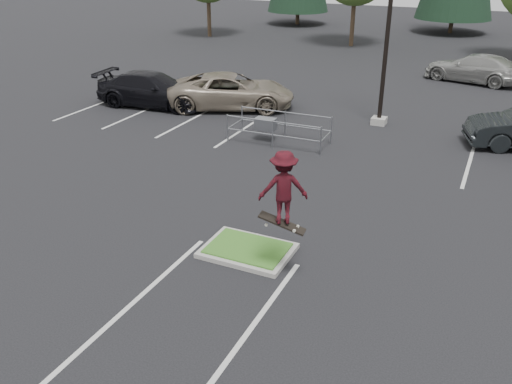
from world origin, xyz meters
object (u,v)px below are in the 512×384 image
at_px(skateboarder, 283,188).
at_px(car_far_silver, 475,68).
at_px(car_l_tan, 229,91).
at_px(car_l_black, 152,89).
at_px(light_pole, 389,14).
at_px(cart_corral, 269,124).

distance_m(skateboarder, car_far_silver, 22.87).
height_order(car_l_tan, car_l_black, car_l_tan).
distance_m(skateboarder, car_l_tan, 14.50).
relative_size(light_pole, cart_corral, 2.61).
relative_size(cart_corral, car_l_black, 0.71).
bearing_deg(cart_corral, light_pole, 48.34).
bearing_deg(car_far_silver, car_l_tan, -29.42).
relative_size(light_pole, skateboarder, 5.37).
bearing_deg(car_far_silver, light_pole, -2.50).
bearing_deg(cart_corral, car_l_tan, 134.40).
relative_size(car_l_tan, car_far_silver, 1.10).
relative_size(light_pole, car_far_silver, 1.90).
distance_m(light_pole, car_l_black, 11.28).
distance_m(car_l_tan, car_far_silver, 14.49).
bearing_deg(car_l_black, car_l_tan, -77.28).
bearing_deg(light_pole, skateboarder, -86.84).
bearing_deg(skateboarder, car_far_silver, -124.56).
height_order(light_pole, car_l_black, light_pole).
bearing_deg(car_l_tan, skateboarder, -170.94).
distance_m(cart_corral, car_far_silver, 15.41).
height_order(skateboarder, car_far_silver, skateboarder).
xyz_separation_m(light_pole, skateboarder, (0.70, -12.70, -2.24)).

